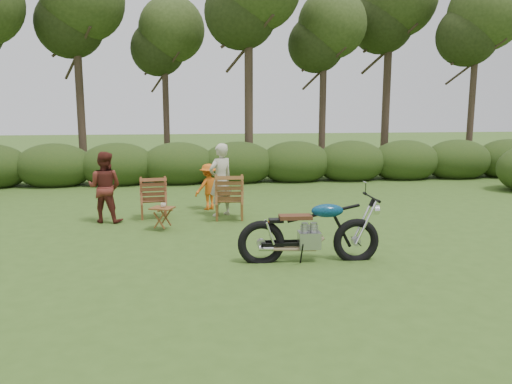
{
  "coord_description": "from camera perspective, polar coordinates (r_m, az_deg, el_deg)",
  "views": [
    {
      "loc": [
        -1.66,
        -7.87,
        2.55
      ],
      "look_at": [
        -0.37,
        1.67,
        0.9
      ],
      "focal_mm": 35.0,
      "sensor_mm": 36.0,
      "label": 1
    }
  ],
  "objects": [
    {
      "name": "tree_line",
      "position": [
        17.78,
        -0.73,
        13.79
      ],
      "size": [
        22.52,
        11.62,
        8.14
      ],
      "color": "#37271E",
      "rests_on": "ground"
    },
    {
      "name": "motorcycle",
      "position": [
        8.48,
        6.03,
        -7.83
      ],
      "size": [
        2.28,
        0.95,
        1.28
      ],
      "primitive_type": null,
      "rotation": [
        0.0,
        0.0,
        -0.04
      ],
      "color": "#0A5C8C",
      "rests_on": "ground"
    },
    {
      "name": "adult_b",
      "position": [
        11.69,
        -16.72,
        -3.29
      ],
      "size": [
        0.89,
        0.77,
        1.58
      ],
      "primitive_type": "imported",
      "rotation": [
        0.0,
        0.0,
        2.89
      ],
      "color": "#592019",
      "rests_on": "ground"
    },
    {
      "name": "lawn_chair_left",
      "position": [
        11.89,
        -11.59,
        -2.86
      ],
      "size": [
        0.74,
        0.74,
        0.98
      ],
      "primitive_type": null,
      "rotation": [
        0.0,
        0.0,
        3.24
      ],
      "color": "brown",
      "rests_on": "ground"
    },
    {
      "name": "child",
      "position": [
        12.61,
        -5.41,
        -1.99
      ],
      "size": [
        0.86,
        0.76,
        1.15
      ],
      "primitive_type": "imported",
      "rotation": [
        0.0,
        0.0,
        3.7
      ],
      "color": "#CF5913",
      "rests_on": "ground"
    },
    {
      "name": "side_table",
      "position": [
        10.6,
        -10.64,
        -3.02
      ],
      "size": [
        0.59,
        0.55,
        0.48
      ],
      "primitive_type": null,
      "rotation": [
        0.0,
        0.0,
        -0.42
      ],
      "color": "brown",
      "rests_on": "ground"
    },
    {
      "name": "lawn_chair_right",
      "position": [
        11.53,
        -3.04,
        -3.07
      ],
      "size": [
        0.78,
        0.78,
        1.05
      ],
      "primitive_type": null,
      "rotation": [
        0.0,
        0.0,
        3.06
      ],
      "color": "#5E3117",
      "rests_on": "ground"
    },
    {
      "name": "adult_a",
      "position": [
        11.87,
        -4.01,
        -2.71
      ],
      "size": [
        0.75,
        0.68,
        1.71
      ],
      "primitive_type": "imported",
      "rotation": [
        0.0,
        0.0,
        3.71
      ],
      "color": "#B9B398",
      "rests_on": "ground"
    },
    {
      "name": "ground",
      "position": [
        8.44,
        4.05,
        -7.89
      ],
      "size": [
        80.0,
        80.0,
        0.0
      ],
      "primitive_type": "plane",
      "color": "#35501A",
      "rests_on": "ground"
    },
    {
      "name": "cup",
      "position": [
        10.56,
        -10.55,
        -1.48
      ],
      "size": [
        0.14,
        0.14,
        0.09
      ],
      "primitive_type": "imported",
      "rotation": [
        0.0,
        0.0,
        -0.32
      ],
      "color": "beige",
      "rests_on": "side_table"
    }
  ]
}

